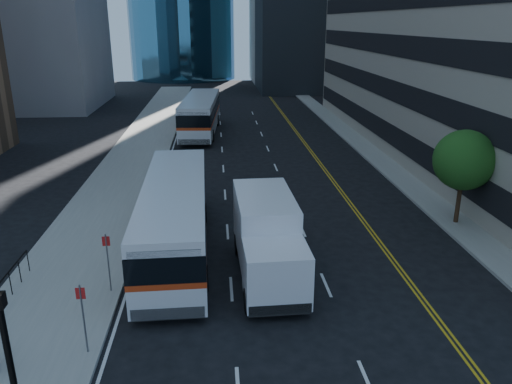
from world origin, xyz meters
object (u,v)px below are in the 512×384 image
street_tree (464,160)px  bus_rear (201,114)px  bus_front (175,215)px  box_truck (267,238)px  lamp_post (11,367)px

street_tree → bus_rear: bearing=119.9°
bus_front → bus_rear: 27.23m
box_truck → lamp_post: bearing=-129.9°
bus_rear → bus_front: bearing=-87.3°
lamp_post → box_truck: bearing=51.7°
bus_front → bus_rear: (0.54, 27.23, 0.07)m
bus_front → box_truck: size_ratio=1.84×
bus_front → bus_rear: size_ratio=0.95×
lamp_post → street_tree: bearing=37.9°
lamp_post → bus_front: 12.29m
street_tree → bus_rear: size_ratio=0.37×
lamp_post → box_truck: lamp_post is taller
lamp_post → box_truck: (7.10, 9.01, -0.93)m
bus_front → box_truck: bearing=-36.4°
bus_rear → box_truck: bus_rear is taller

